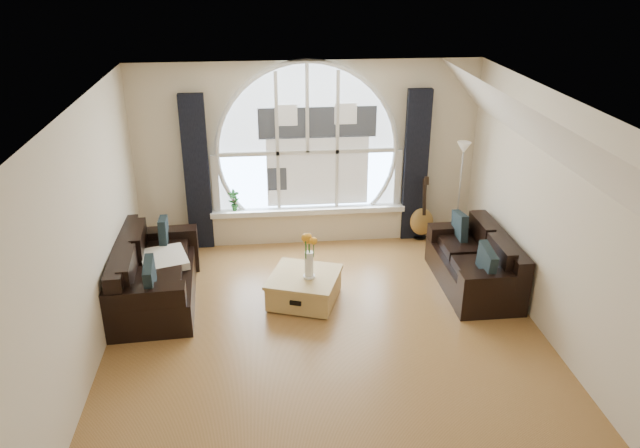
{
  "coord_description": "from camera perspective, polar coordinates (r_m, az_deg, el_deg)",
  "views": [
    {
      "loc": [
        -0.69,
        -5.9,
        4.07
      ],
      "look_at": [
        0.0,
        0.9,
        1.05
      ],
      "focal_mm": 34.77,
      "sensor_mm": 36.0,
      "label": 1
    }
  ],
  "objects": [
    {
      "name": "arched_window",
      "position": [
        8.99,
        -1.18,
        8.04
      ],
      "size": [
        2.6,
        0.06,
        2.15
      ],
      "primitive_type": "cube",
      "color": "silver",
      "rests_on": "wall_back"
    },
    {
      "name": "coffee_chest",
      "position": [
        7.83,
        -1.46,
        -5.79
      ],
      "size": [
        1.06,
        1.06,
        0.41
      ],
      "primitive_type": "cube",
      "rotation": [
        0.0,
        0.0,
        -0.34
      ],
      "color": "tan",
      "rests_on": "ground"
    },
    {
      "name": "sofa_left",
      "position": [
        8.01,
        -14.91,
        -4.33
      ],
      "size": [
        1.02,
        1.89,
        0.82
      ],
      "primitive_type": "cube",
      "rotation": [
        0.0,
        0.0,
        0.06
      ],
      "color": "black",
      "rests_on": "ground"
    },
    {
      "name": "window_frame",
      "position": [
        8.96,
        -1.17,
        7.99
      ],
      "size": [
        2.76,
        0.08,
        2.15
      ],
      "primitive_type": "cube",
      "color": "white",
      "rests_on": "wall_back"
    },
    {
      "name": "vase_flowers",
      "position": [
        7.52,
        -1.03,
        -2.33
      ],
      "size": [
        0.24,
        0.24,
        0.7
      ],
      "primitive_type": "cube",
      "color": "white",
      "rests_on": "coffee_chest"
    },
    {
      "name": "curtain_right",
      "position": [
        9.31,
        8.79,
        5.26
      ],
      "size": [
        0.35,
        0.12,
        2.3
      ],
      "primitive_type": "cube",
      "color": "black",
      "rests_on": "ground"
    },
    {
      "name": "ground",
      "position": [
        7.21,
        0.74,
        -10.57
      ],
      "size": [
        5.0,
        5.5,
        0.01
      ],
      "primitive_type": "cube",
      "color": "brown",
      "rests_on": "ground"
    },
    {
      "name": "wall_front",
      "position": [
        4.23,
        5.22,
        -16.41
      ],
      "size": [
        5.0,
        0.01,
        2.7
      ],
      "primitive_type": "cube",
      "color": "beige",
      "rests_on": "ground"
    },
    {
      "name": "curtain_left",
      "position": [
        9.07,
        -11.27,
        4.57
      ],
      "size": [
        0.35,
        0.12,
        2.3
      ],
      "primitive_type": "cube",
      "color": "black",
      "rests_on": "ground"
    },
    {
      "name": "guitar",
      "position": [
        9.45,
        9.43,
        1.49
      ],
      "size": [
        0.36,
        0.24,
        1.06
      ],
      "primitive_type": "cube",
      "rotation": [
        0.0,
        0.0,
        -0.0
      ],
      "color": "olive",
      "rests_on": "ground"
    },
    {
      "name": "throw_blanket",
      "position": [
        8.08,
        -14.18,
        -3.18
      ],
      "size": [
        0.69,
        0.69,
        0.1
      ],
      "primitive_type": "cube",
      "rotation": [
        0.0,
        0.0,
        0.31
      ],
      "color": "silver",
      "rests_on": "sofa_left"
    },
    {
      "name": "ceiling",
      "position": [
        6.1,
        0.87,
        10.83
      ],
      "size": [
        5.0,
        5.5,
        0.01
      ],
      "primitive_type": "cube",
      "color": "silver",
      "rests_on": "ground"
    },
    {
      "name": "wall_left",
      "position": [
        6.75,
        -20.8,
        -1.61
      ],
      "size": [
        0.01,
        5.5,
        2.7
      ],
      "primitive_type": "cube",
      "color": "beige",
      "rests_on": "ground"
    },
    {
      "name": "wall_back",
      "position": [
        9.1,
        -1.18,
        6.43
      ],
      "size": [
        5.0,
        0.01,
        2.7
      ],
      "primitive_type": "cube",
      "color": "beige",
      "rests_on": "ground"
    },
    {
      "name": "floor_lamp",
      "position": [
        9.29,
        12.7,
        2.62
      ],
      "size": [
        0.24,
        0.24,
        1.6
      ],
      "primitive_type": "cube",
      "color": "#B2B2B2",
      "rests_on": "ground"
    },
    {
      "name": "neighbor_house",
      "position": [
        9.03,
        -0.21,
        7.28
      ],
      "size": [
        1.7,
        0.02,
        1.5
      ],
      "primitive_type": "cube",
      "color": "silver",
      "rests_on": "wall_back"
    },
    {
      "name": "wall_right",
      "position": [
        7.24,
        20.85,
        0.11
      ],
      "size": [
        0.01,
        5.5,
        2.7
      ],
      "primitive_type": "cube",
      "color": "beige",
      "rests_on": "ground"
    },
    {
      "name": "sofa_right",
      "position": [
        8.32,
        14.02,
        -3.13
      ],
      "size": [
        0.84,
        1.66,
        0.74
      ],
      "primitive_type": "cube",
      "rotation": [
        0.0,
        0.0,
        0.01
      ],
      "color": "black",
      "rests_on": "ground"
    },
    {
      "name": "attic_slope",
      "position": [
        6.8,
        19.78,
        7.75
      ],
      "size": [
        0.92,
        5.5,
        0.72
      ],
      "primitive_type": "cube",
      "color": "silver",
      "rests_on": "ground"
    },
    {
      "name": "window_sill",
      "position": [
        9.29,
        -1.09,
        1.3
      ],
      "size": [
        2.9,
        0.22,
        0.08
      ],
      "primitive_type": "cube",
      "color": "white",
      "rests_on": "wall_back"
    },
    {
      "name": "potted_plant",
      "position": [
        9.2,
        -7.94,
        2.18
      ],
      "size": [
        0.19,
        0.14,
        0.32
      ],
      "primitive_type": "imported",
      "rotation": [
        0.0,
        0.0,
        0.16
      ],
      "color": "#1E6023",
      "rests_on": "window_sill"
    }
  ]
}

